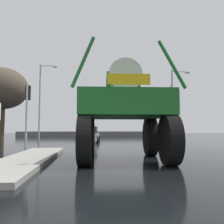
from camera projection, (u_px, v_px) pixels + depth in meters
name	position (u px, v px, depth m)	size (l,w,h in m)	color
ground_plane	(102.00, 143.00, 21.77)	(120.00, 120.00, 0.00)	black
median_island	(28.00, 159.00, 9.19)	(1.78, 9.20, 0.15)	#9E9B93
oversize_sprayer	(123.00, 111.00, 9.59)	(3.96, 5.08, 4.36)	black
sedan_ahead	(89.00, 135.00, 23.02)	(2.19, 4.24, 1.52)	#B7B7BF
traffic_signal_near_left	(28.00, 102.00, 13.62)	(0.24, 0.54, 3.88)	#A8AAAF
traffic_signal_near_right	(171.00, 103.00, 14.44)	(0.24, 0.54, 3.90)	#A8AAAF
streetlight_far_left	(41.00, 98.00, 28.03)	(2.05, 0.24, 9.06)	#A8AAAF
streetlight_far_right	(174.00, 101.00, 27.24)	(2.23, 0.24, 8.17)	#A8AAAF
bare_tree_left	(3.00, 89.00, 20.63)	(4.26, 4.26, 6.64)	#473828
roadside_barrier	(96.00, 134.00, 41.20)	(27.19, 0.24, 0.90)	#59595B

